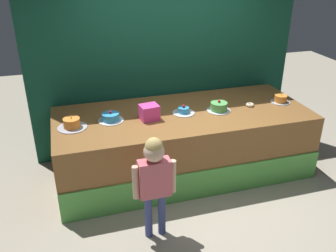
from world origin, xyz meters
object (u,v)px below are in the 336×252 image
donut (250,105)px  cake_center (184,111)px  child_figure (154,175)px  cake_far_right (281,99)px  cake_far_left (72,124)px  cake_left (111,117)px  pink_box (149,112)px  cake_right (219,107)px

donut → cake_center: (-0.96, 0.03, 0.01)m
child_figure → cake_far_right: size_ratio=4.39×
child_figure → cake_far_left: bearing=123.5°
cake_left → cake_center: 0.96m
child_figure → cake_far_right: child_figure is taller
cake_center → donut: bearing=-2.0°
pink_box → cake_right: 0.96m
cake_far_left → cake_center: (1.43, 0.03, -0.02)m
cake_far_left → cake_far_right: (2.87, 0.00, -0.01)m
cake_center → cake_right: 0.48m
pink_box → cake_right: size_ratio=0.71×
cake_center → cake_right: cake_right is taller
donut → cake_center: bearing=178.0°
donut → cake_center: size_ratio=0.38×
cake_far_left → cake_far_right: bearing=0.1°
cake_far_left → cake_far_right: 2.87m
donut → cake_far_right: bearing=0.8°
cake_left → cake_far_right: bearing=-1.5°
cake_far_left → cake_right: cake_far_left is taller
cake_far_right → cake_far_left: bearing=-179.9°
cake_left → cake_center: bearing=-2.2°
pink_box → cake_left: 0.49m
cake_left → cake_center: cake_left is taller
cake_far_left → cake_far_right: size_ratio=1.31×
cake_center → cake_far_right: size_ratio=1.08×
cake_right → donut: bearing=2.6°
pink_box → cake_far_right: (1.91, 0.03, -0.05)m
pink_box → cake_left: size_ratio=0.70×
child_figure → cake_left: 1.22m
cake_far_left → cake_right: 1.91m
cake_far_left → cake_center: cake_far_left is taller
pink_box → cake_left: (-0.48, 0.09, -0.05)m
cake_left → cake_right: (1.43, -0.09, 0.01)m
cake_far_right → cake_right: bearing=-178.3°
donut → cake_far_left: (-2.39, 0.00, 0.03)m
child_figure → cake_left: bearing=102.4°
cake_left → cake_far_right: size_ratio=1.20×
cake_center → pink_box: bearing=-173.4°
cake_far_right → cake_left: bearing=178.5°
pink_box → cake_far_right: size_ratio=0.84×
cake_far_left → cake_far_right: cake_far_left is taller
child_figure → donut: size_ratio=10.61×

